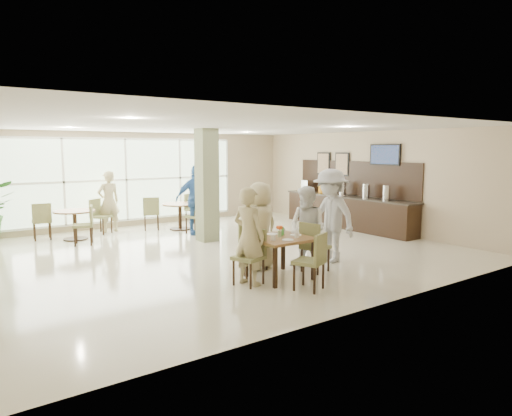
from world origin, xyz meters
TOP-DOWN VIEW (x-y plane):
  - ground at (0.00, 0.00)m, footprint 10.00×10.00m
  - room_shell at (0.00, 0.00)m, footprint 10.00×10.00m
  - window_bank at (-0.50, 4.46)m, footprint 7.00×0.04m
  - column at (0.40, 1.20)m, footprint 0.45×0.45m
  - main_table at (-0.22, -2.51)m, footprint 1.02×1.02m
  - round_table_left at (-2.29, 3.29)m, footprint 1.02×1.02m
  - round_table_right at (0.57, 3.10)m, footprint 1.01×1.01m
  - chairs_main_table at (-0.19, -2.54)m, footprint 2.06×2.13m
  - chairs_table_left at (-2.26, 3.33)m, footprint 2.06×1.82m
  - chairs_table_right at (0.59, 3.12)m, footprint 1.98×1.88m
  - tabletop_clutter at (-0.19, -2.52)m, footprint 0.77×0.79m
  - buffet_counter at (4.70, 0.51)m, footprint 0.64×4.70m
  - wall_tv at (4.94, -0.60)m, footprint 0.06×1.00m
  - framed_art_a at (4.95, 1.00)m, footprint 0.05×0.55m
  - framed_art_b at (4.95, 1.80)m, footprint 0.05×0.55m
  - teen_left at (-0.88, -2.51)m, footprint 0.57×0.70m
  - teen_far at (-0.10, -1.76)m, footprint 0.86×0.53m
  - teen_right at (0.54, -2.40)m, footprint 0.74×0.88m
  - teen_standing at (1.38, -2.16)m, footprint 0.74×1.25m
  - adult_a at (0.59, 2.17)m, footprint 1.23×0.90m
  - adult_b at (1.41, 3.01)m, footprint 1.24×1.69m
  - adult_standing at (-1.23, 3.85)m, footprint 0.66×0.47m

SIDE VIEW (x-z plane):
  - ground at x=0.00m, z-range 0.00..0.00m
  - chairs_main_table at x=-0.19m, z-range 0.00..0.95m
  - chairs_table_left at x=-2.26m, z-range 0.00..0.95m
  - chairs_table_right at x=0.59m, z-range 0.00..0.95m
  - buffet_counter at x=4.70m, z-range -0.42..1.53m
  - round_table_right at x=0.57m, z-range 0.18..0.93m
  - round_table_left at x=-2.29m, z-range 0.18..0.93m
  - main_table at x=-0.22m, z-range 0.29..1.04m
  - teen_right at x=0.54m, z-range 0.00..1.61m
  - tabletop_clutter at x=-0.19m, z-range 0.71..0.91m
  - teen_left at x=-0.88m, z-range 0.00..1.68m
  - adult_b at x=1.41m, z-range 0.00..1.68m
  - teen_far at x=-0.10m, z-range 0.00..1.68m
  - adult_standing at x=-1.23m, z-range 0.00..1.71m
  - adult_a at x=0.59m, z-range 0.00..1.88m
  - teen_standing at x=1.38m, z-range 0.00..1.90m
  - window_bank at x=-0.50m, z-range -2.10..4.90m
  - column at x=0.40m, z-range 0.00..2.80m
  - room_shell at x=0.00m, z-range -3.30..6.70m
  - framed_art_a at x=4.95m, z-range 1.50..2.20m
  - framed_art_b at x=4.95m, z-range 1.50..2.20m
  - wall_tv at x=4.94m, z-range 1.86..2.44m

